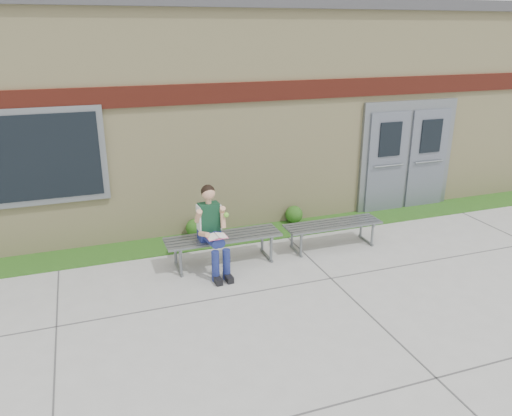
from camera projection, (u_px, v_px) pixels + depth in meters
name	position (u px, v px, depth m)	size (l,w,h in m)	color
ground	(284.00, 306.00, 6.99)	(80.00, 80.00, 0.00)	#9E9E99
grass_strip	(230.00, 237.00, 9.29)	(16.00, 0.80, 0.02)	#1C4713
school_building	(187.00, 100.00, 11.59)	(16.20, 6.22, 4.20)	beige
bench_left	(223.00, 242.00, 8.13)	(1.89, 0.53, 0.49)	slate
bench_right	(333.00, 229.00, 8.77)	(1.74, 0.49, 0.45)	slate
girl	(212.00, 228.00, 7.75)	(0.51, 0.83, 1.40)	navy
shrub_mid	(195.00, 228.00, 9.26)	(0.32, 0.32, 0.32)	#1C4713
shrub_east	(294.00, 214.00, 9.89)	(0.34, 0.34, 0.34)	#1C4713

